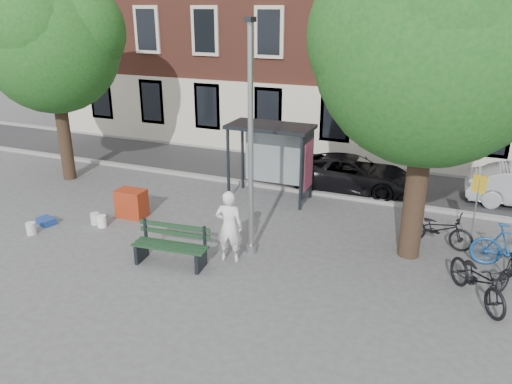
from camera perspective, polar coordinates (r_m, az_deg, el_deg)
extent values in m
plane|color=#4C4C4F|center=(13.79, -0.57, -6.88)|extent=(90.00, 90.00, 0.00)
cube|color=#28282B|center=(19.91, 7.39, 1.80)|extent=(40.00, 4.00, 0.01)
cube|color=gray|center=(18.08, 5.68, 0.09)|extent=(40.00, 0.25, 0.12)
cube|color=gray|center=(21.74, 8.83, 3.50)|extent=(40.00, 0.25, 0.12)
cylinder|color=#9EA0A3|center=(12.69, -0.62, 5.23)|extent=(0.14, 0.14, 6.00)
cylinder|color=#9EA0A3|center=(13.74, -0.57, -6.44)|extent=(0.28, 0.28, 0.24)
cube|color=#1E2328|center=(12.24, -0.67, 19.13)|extent=(0.18, 0.35, 0.12)
cylinder|color=black|center=(13.59, 17.71, -0.49)|extent=(0.56, 0.56, 3.40)
sphere|color=#174D19|center=(12.80, 19.54, 15.16)|extent=(5.60, 5.60, 5.60)
sphere|color=#174D19|center=(13.15, 24.01, 16.91)|extent=(3.92, 3.92, 3.92)
sphere|color=#174D19|center=(12.56, 15.83, 16.84)|extent=(4.20, 4.20, 4.20)
sphere|color=#174D19|center=(11.86, 20.57, 17.62)|extent=(3.64, 3.64, 3.64)
cylinder|color=black|center=(20.42, -21.02, 5.73)|extent=(0.48, 0.48, 3.20)
sphere|color=#174D19|center=(19.90, -22.30, 15.21)|extent=(4.80, 4.80, 4.80)
sphere|color=#174D19|center=(19.56, -19.69, 16.94)|extent=(3.36, 3.36, 3.36)
sphere|color=#174D19|center=(20.24, -24.71, 15.81)|extent=(3.60, 3.60, 3.60)
sphere|color=#174D19|center=(19.09, -24.03, 16.63)|extent=(3.12, 3.12, 3.12)
cube|color=#1E2328|center=(17.07, -3.19, 3.14)|extent=(0.08, 0.08, 2.50)
cube|color=#1E2328|center=(16.16, 5.15, 2.06)|extent=(0.08, 0.08, 2.50)
cube|color=#1E2328|center=(18.11, -1.54, 4.19)|extent=(0.08, 0.08, 2.50)
cube|color=#1E2328|center=(17.25, 6.38, 3.23)|extent=(0.08, 0.08, 2.50)
cube|color=#1E2328|center=(16.76, 1.66, 7.47)|extent=(2.85, 1.45, 0.12)
cube|color=#8C999E|center=(17.60, 2.33, 4.12)|extent=(2.34, 0.04, 2.00)
cube|color=#1E2328|center=(16.66, 5.80, 3.07)|extent=(0.12, 1.14, 2.12)
cube|color=#D84C19|center=(16.65, 6.03, 3.04)|extent=(0.02, 0.90, 1.62)
imported|color=silver|center=(12.98, -3.10, -3.95)|extent=(0.80, 0.62, 1.96)
cube|color=#1E2328|center=(13.62, -12.96, -6.62)|extent=(0.15, 0.63, 0.51)
cube|color=#1E2328|center=(12.92, -6.31, -7.76)|extent=(0.15, 0.63, 0.51)
cube|color=#18371E|center=(12.96, -10.20, -6.49)|extent=(1.99, 0.33, 0.05)
cube|color=#18371E|center=(13.12, -9.80, -6.11)|extent=(1.99, 0.33, 0.05)
cube|color=#18371E|center=(13.28, -9.41, -5.74)|extent=(1.99, 0.33, 0.05)
cube|color=#18371E|center=(13.28, -9.25, -4.66)|extent=(1.98, 0.25, 0.11)
cube|color=#18371E|center=(13.19, -9.30, -3.86)|extent=(1.98, 0.25, 0.11)
imported|color=black|center=(14.86, 20.08, -3.95)|extent=(2.03, 1.04, 1.02)
imported|color=black|center=(12.48, 24.04, -9.09)|extent=(1.77, 2.19, 1.12)
imported|color=black|center=(18.49, 10.86, 2.13)|extent=(4.50, 2.11, 1.25)
cube|color=maroon|center=(16.34, -14.02, -1.27)|extent=(0.91, 0.62, 0.90)
cube|color=navy|center=(16.74, -22.84, -3.08)|extent=(0.64, 0.54, 0.20)
cylinder|color=silver|center=(16.18, -24.31, -3.82)|extent=(0.35, 0.35, 0.36)
cylinder|color=white|center=(15.93, -17.21, -3.22)|extent=(0.36, 0.36, 0.36)
cylinder|color=silver|center=(16.19, -17.90, -2.91)|extent=(0.33, 0.33, 0.36)
cylinder|color=#9EA0A3|center=(14.87, 23.71, -2.27)|extent=(0.04, 0.04, 2.05)
cube|color=gold|center=(14.58, 24.18, 0.84)|extent=(0.35, 0.18, 0.48)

